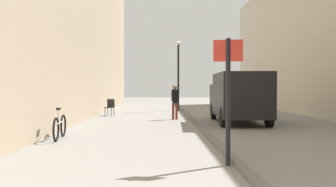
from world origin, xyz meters
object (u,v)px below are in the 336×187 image
at_px(bicycle_leaning, 60,127).
at_px(cafe_chair_near_window, 110,106).
at_px(pedestrian_main_foreground, 175,100).
at_px(delivery_van, 238,96).
at_px(lamp_post, 178,71).
at_px(street_sign_post, 228,90).

bearing_deg(bicycle_leaning, cafe_chair_near_window, 83.54).
xyz_separation_m(pedestrian_main_foreground, cafe_chair_near_window, (-3.56, 2.36, -0.45)).
bearing_deg(bicycle_leaning, delivery_van, 30.25).
relative_size(delivery_van, bicycle_leaning, 2.83).
bearing_deg(lamp_post, delivery_van, -74.21).
relative_size(delivery_van, cafe_chair_near_window, 5.33).
distance_m(street_sign_post, bicycle_leaning, 5.93).
distance_m(street_sign_post, cafe_chair_near_window, 13.10).
distance_m(delivery_van, cafe_chair_near_window, 7.57).
height_order(delivery_van, bicycle_leaning, delivery_van).
relative_size(pedestrian_main_foreground, cafe_chair_near_window, 1.83).
xyz_separation_m(lamp_post, cafe_chair_near_window, (-4.08, -3.95, -2.18)).
distance_m(lamp_post, bicycle_leaning, 13.57).
height_order(pedestrian_main_foreground, bicycle_leaning, pedestrian_main_foreground).
bearing_deg(delivery_van, lamp_post, 108.11).
relative_size(delivery_van, street_sign_post, 1.93).
distance_m(bicycle_leaning, cafe_chair_near_window, 8.69).
height_order(pedestrian_main_foreground, delivery_van, delivery_van).
relative_size(pedestrian_main_foreground, street_sign_post, 0.66).
relative_size(pedestrian_main_foreground, lamp_post, 0.36).
xyz_separation_m(bicycle_leaning, cafe_chair_near_window, (0.30, 8.69, 0.17)).
distance_m(delivery_van, bicycle_leaning, 8.13).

